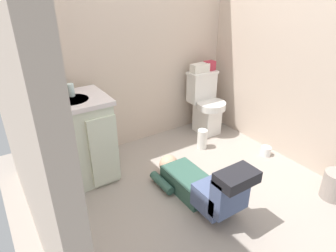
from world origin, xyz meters
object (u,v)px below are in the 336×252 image
Objects in this scene: toilet at (206,104)px; tissue_box at (200,68)px; bottle_clear at (71,90)px; bottle_pink at (55,89)px; soap_dispenser at (43,91)px; paper_towel_roll at (202,139)px; vanity_cabinet at (78,140)px; trash_can at (335,185)px; toiletry_bag at (210,66)px; toilet_paper_roll at (266,151)px; bottle_green at (61,89)px; faucet at (66,89)px; person_plumber at (202,185)px.

tissue_box reaches higher than toilet.
bottle_clear is (-1.60, -0.06, 0.51)m from toilet.
bottle_pink is at bearing 163.22° from bottle_clear.
soap_dispenser reaches higher than paper_towel_roll.
toilet is at bearing 4.20° from vanity_cabinet.
toiletry_bag is at bearing 90.63° from trash_can.
toilet reaches higher than toilet_paper_roll.
toilet_paper_roll is (1.84, -0.86, -0.82)m from bottle_green.
bottle_pink is at bearing -154.09° from faucet.
bottle_green is at bearing 39.39° from bottle_pink.
person_plumber is (0.73, -1.05, -0.69)m from faucet.
faucet is 2.16m from toilet_paper_roll.
person_plumber is at bearing -129.81° from paper_towel_roll.
bottle_green is at bearing 177.24° from faucet.
trash_can is at bearing -42.75° from bottle_green.
toilet is 0.46m from toiletry_bag.
tissue_box is at bearing 5.43° from bottle_clear.
tissue_box reaches higher than paper_towel_roll.
soap_dispenser is at bearing 131.93° from person_plumber.
vanity_cabinet is at bearing -44.34° from bottle_pink.
tissue_box is 0.15m from toiletry_bag.
tissue_box is 1.84m from trash_can.
bottle_green reaches higher than tissue_box.
tissue_box is at bearing 95.64° from trash_can.
bottle_pink reaches higher than trash_can.
toilet_paper_roll is (0.23, -0.92, -0.75)m from tissue_box.
paper_towel_roll is (1.42, -0.30, -0.79)m from bottle_pink.
toilet is 0.90m from toilet_paper_roll.
tissue_box is 1.21m from toilet_paper_roll.
toiletry_bag is at bearing 2.00° from bottle_green.
trash_can is at bearing -84.36° from tissue_box.
bottle_pink is (-1.67, -0.11, 0.10)m from tissue_box.
toilet_paper_roll is at bearing -25.32° from faucet.
bottle_pink is 1.42× the size of bottle_clear.
bottle_clear is (0.02, 0.06, 0.46)m from vanity_cabinet.
bottle_pink is (-1.82, -0.11, 0.10)m from toiletry_bag.
faucet is at bearing -2.76° from bottle_green.
bottle_clear is (-1.70, -0.15, 0.07)m from toiletry_bag.
bottle_green is at bearing 126.31° from person_plumber.
vanity_cabinet is 5.11× the size of bottle_pink.
vanity_cabinet is 0.77× the size of person_plumber.
person_plumber is 1.56m from soap_dispenser.
bottle_green reaches higher than trash_can.
paper_towel_roll is at bearing 133.64° from toilet_paper_roll.
toilet_paper_roll is at bearing -21.45° from vanity_cabinet.
toilet is 6.05× the size of toiletry_bag.
bottle_green is at bearing -177.81° from tissue_box.
bottle_clear reaches higher than faucet.
tissue_box is (0.84, 1.11, 0.62)m from person_plumber.
tissue_box is 1.62m from bottle_green.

